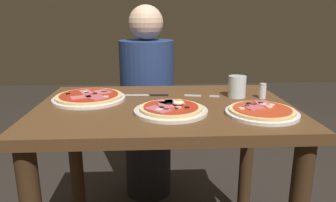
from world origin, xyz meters
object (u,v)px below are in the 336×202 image
pizza_across_left (89,97)px  diner_person (147,109)px  pizza_foreground (171,109)px  fork (199,96)px  pizza_across_right (262,112)px  water_glass_near (237,88)px  dining_table (165,137)px  salt_shaker (263,91)px  knife (150,95)px

pizza_across_left → diner_person: size_ratio=0.26×
pizza_foreground → pizza_across_left: pizza_foreground is taller
pizza_foreground → diner_person: 0.76m
pizza_foreground → pizza_across_left: bearing=149.7°
fork → diner_person: bearing=116.8°
pizza_across_right → fork: pizza_across_right is taller
pizza_across_left → water_glass_near: water_glass_near is taller
dining_table → salt_shaker: bearing=10.4°
water_glass_near → pizza_across_right: bearing=-84.9°
water_glass_near → knife: 0.39m
pizza_across_left → water_glass_near: size_ratio=3.25×
pizza_foreground → pizza_across_left: (-0.34, 0.20, -0.00)m
pizza_foreground → diner_person: diner_person is taller
salt_shaker → diner_person: 0.78m
pizza_across_right → salt_shaker: bearing=70.4°
pizza_foreground → knife: 0.27m
pizza_foreground → salt_shaker: bearing=24.4°
water_glass_near → dining_table: bearing=-161.7°
dining_table → fork: 0.25m
pizza_across_left → water_glass_near: (0.65, 0.02, 0.03)m
fork → salt_shaker: salt_shaker is taller
salt_shaker → diner_person: size_ratio=0.06×
diner_person → knife: bearing=92.6°
water_glass_near → salt_shaker: 0.11m
pizza_across_left → salt_shaker: 0.76m
fork → knife: size_ratio=0.80×
dining_table → pizza_across_right: size_ratio=3.88×
fork → salt_shaker: bearing=-10.7°
dining_table → fork: bearing=39.0°
knife → salt_shaker: 0.50m
pizza_foreground → salt_shaker: size_ratio=4.16×
water_glass_near → knife: bearing=173.8°
fork → diner_person: diner_person is taller
diner_person → water_glass_near: bearing=129.2°
pizza_foreground → salt_shaker: 0.46m
pizza_foreground → diner_person: bearing=97.9°
dining_table → diner_person: diner_person is taller
fork → pizza_foreground: bearing=-120.7°
pizza_across_left → dining_table: bearing=-15.7°
dining_table → water_glass_near: (0.33, 0.11, 0.18)m
pizza_foreground → fork: size_ratio=1.77×
salt_shaker → fork: bearing=169.3°
salt_shaker → water_glass_near: bearing=164.9°
salt_shaker → dining_table: bearing=-169.6°
pizza_foreground → knife: pizza_foreground is taller
pizza_across_left → fork: size_ratio=1.98×
knife → fork: bearing=-5.1°
knife → pizza_across_right: bearing=-36.7°
pizza_across_left → pizza_across_right: same height
pizza_foreground → water_glass_near: (0.31, 0.22, 0.03)m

